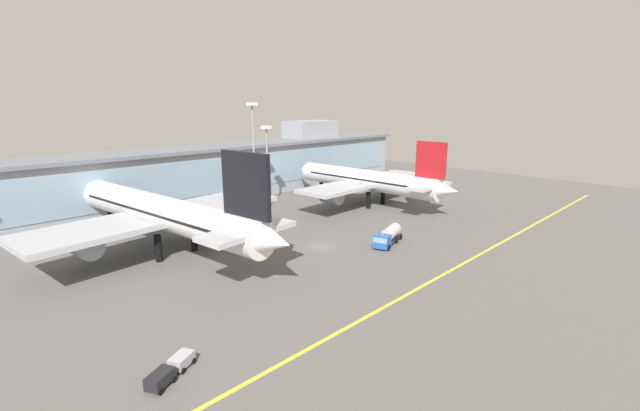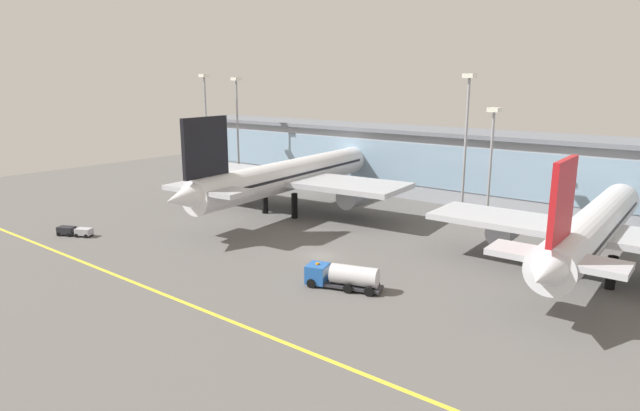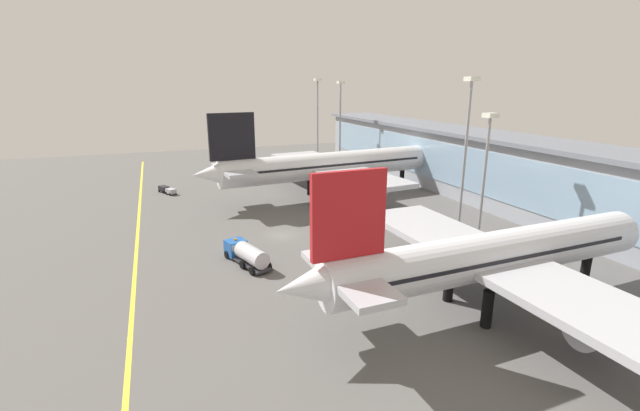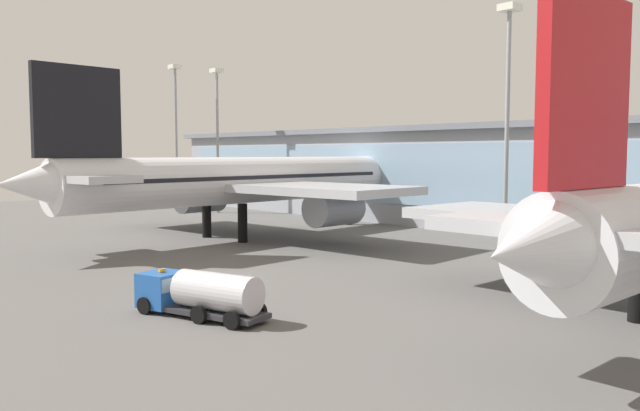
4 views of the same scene
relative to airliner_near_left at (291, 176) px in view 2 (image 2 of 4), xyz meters
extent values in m
plane|color=#5B5956|center=(20.70, -16.94, -6.78)|extent=(205.88, 205.88, 0.00)
cube|color=yellow|center=(20.70, -38.94, -6.78)|extent=(164.70, 0.50, 0.01)
cube|color=#9399A3|center=(20.70, 29.41, -0.18)|extent=(147.06, 12.00, 13.21)
cube|color=#84A3BC|center=(20.70, 23.36, 0.48)|extent=(141.17, 0.20, 8.45)
cube|color=slate|center=(20.70, 29.41, 6.82)|extent=(150.06, 14.00, 0.80)
cylinder|color=black|center=(-2.96, -3.80, -4.57)|extent=(1.10, 1.10, 4.44)
cylinder|color=black|center=(3.66, -3.13, -4.57)|extent=(1.10, 1.10, 4.44)
cylinder|color=black|center=(-1.93, 19.09, -4.57)|extent=(1.10, 1.10, 4.44)
cylinder|color=silver|center=(-0.05, 0.46, 0.15)|extent=(10.49, 49.59, 5.55)
cone|color=silver|center=(-2.70, 26.63, 0.15)|extent=(5.75, 5.50, 5.27)
cone|color=silver|center=(2.63, -25.98, 0.57)|extent=(5.31, 6.55, 4.71)
cube|color=#84A3BC|center=(-2.33, 23.01, 1.12)|extent=(4.53, 4.28, 1.66)
cube|color=black|center=(-0.05, 0.46, 0.57)|extent=(9.75, 41.75, 0.44)
cube|color=#B7BAC1|center=(-0.05, 0.46, -0.54)|extent=(44.59, 16.16, 0.89)
cylinder|color=#999EA8|center=(-12.38, 1.00, -2.73)|extent=(4.51, 6.77, 3.88)
cylinder|color=#999EA8|center=(11.93, 3.46, -2.73)|extent=(4.51, 6.77, 3.88)
cube|color=black|center=(2.14, -21.11, 7.36)|extent=(1.56, 8.89, 8.87)
cube|color=#B7BAC1|center=(2.14, -21.11, 0.98)|extent=(14.43, 6.80, 0.71)
cylinder|color=black|center=(48.59, -5.43, -4.79)|extent=(1.10, 1.10, 3.98)
cylinder|color=black|center=(54.55, -5.25, -4.79)|extent=(1.10, 1.10, 3.98)
cylinder|color=black|center=(51.01, 12.86, -4.79)|extent=(1.10, 1.10, 3.98)
cylinder|color=silver|center=(51.48, -2.17, -0.57)|extent=(6.18, 39.71, 4.97)
cone|color=silver|center=(50.82, 19.10, -0.57)|extent=(4.86, 4.62, 4.72)
cone|color=silver|center=(52.13, -23.69, -0.20)|extent=(4.39, 5.60, 4.23)
cube|color=#84A3BC|center=(50.92, 16.02, 0.30)|extent=(3.83, 3.59, 1.49)
cube|color=black|center=(51.48, -2.17, -0.20)|extent=(6.04, 33.38, 0.40)
cube|color=#B7BAC1|center=(51.48, -2.17, -1.19)|extent=(40.38, 10.72, 0.80)
cylinder|color=#999EA8|center=(40.21, -1.09, -3.15)|extent=(3.64, 5.25, 3.48)
cube|color=red|center=(52.01, -19.58, 5.89)|extent=(0.81, 7.14, 7.96)
cube|color=#B7BAC1|center=(52.01, -19.58, 0.18)|extent=(12.96, 4.74, 0.64)
cylinder|color=black|center=(27.21, -26.89, -6.23)|extent=(1.14, 0.61, 1.10)
cylinder|color=black|center=(26.43, -24.41, -6.23)|extent=(1.14, 0.61, 1.10)
cylinder|color=black|center=(31.50, -25.55, -6.23)|extent=(1.14, 0.61, 1.10)
cylinder|color=black|center=(30.73, -23.07, -6.23)|extent=(1.14, 0.61, 1.10)
cylinder|color=black|center=(33.91, -24.80, -6.23)|extent=(1.14, 0.61, 1.10)
cylinder|color=black|center=(33.13, -22.32, -6.23)|extent=(1.14, 0.61, 1.10)
cube|color=#2D2D33|center=(30.94, -24.36, -6.33)|extent=(7.91, 4.49, 0.30)
cube|color=#235BB2|center=(27.08, -25.57, -5.38)|extent=(3.01, 3.18, 2.20)
cube|color=#84A3BC|center=(27.08, -25.57, -4.90)|extent=(3.07, 3.11, 0.88)
cylinder|color=silver|center=(31.46, -24.20, -5.03)|extent=(6.01, 3.86, 2.30)
cube|color=orange|center=(27.08, -25.57, -4.16)|extent=(0.30, 0.40, 0.20)
cylinder|color=black|center=(-17.44, -34.96, -6.48)|extent=(0.63, 0.44, 0.60)
cylinder|color=black|center=(-18.10, -33.61, -6.48)|extent=(0.63, 0.44, 0.60)
cylinder|color=black|center=(-15.80, -34.16, -6.48)|extent=(0.63, 0.44, 0.60)
cylinder|color=black|center=(-16.46, -32.81, -6.48)|extent=(0.63, 0.44, 0.60)
cube|color=black|center=(-16.95, -33.89, -5.93)|extent=(2.99, 2.49, 1.10)
cylinder|color=black|center=(-14.59, -33.57, -6.48)|extent=(0.62, 0.42, 0.60)
cylinder|color=black|center=(-15.25, -32.22, -6.48)|extent=(0.62, 0.42, 0.60)
cylinder|color=black|center=(-13.08, -32.84, -6.48)|extent=(0.62, 0.42, 0.60)
cylinder|color=black|center=(-13.74, -31.49, -6.48)|extent=(0.62, 0.42, 0.60)
cube|color=#A8A8B2|center=(-14.16, -32.53, -5.98)|extent=(2.81, 2.40, 1.00)
cube|color=#2D2D33|center=(-15.51, -33.19, -6.33)|extent=(0.58, 0.35, 0.08)
cylinder|color=gray|center=(-35.88, 10.52, 5.49)|extent=(0.44, 0.44, 24.55)
cube|color=silver|center=(-35.88, 10.52, 18.11)|extent=(1.80, 1.80, 0.70)
cylinder|color=gray|center=(32.36, 12.63, 2.65)|extent=(0.44, 0.44, 18.87)
cube|color=silver|center=(32.36, 12.63, 12.43)|extent=(1.80, 1.80, 0.70)
cylinder|color=gray|center=(28.12, 12.08, 5.29)|extent=(0.44, 0.44, 24.15)
cube|color=silver|center=(28.12, 12.08, 17.72)|extent=(1.80, 1.80, 0.70)
cylinder|color=gray|center=(-30.42, 15.39, 5.11)|extent=(0.44, 0.44, 23.79)
cube|color=silver|center=(-30.42, 15.39, 17.35)|extent=(1.80, 1.80, 0.70)
camera|label=1|loc=(-30.63, -67.68, 18.12)|focal=24.01mm
camera|label=2|loc=(65.37, -72.77, 16.89)|focal=30.39mm
camera|label=3|loc=(85.06, -34.91, 17.00)|focal=24.34mm
camera|label=4|loc=(64.84, -45.32, 3.34)|focal=36.53mm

